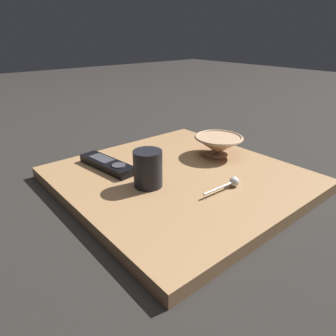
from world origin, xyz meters
name	(u,v)px	position (x,y,z in m)	size (l,w,h in m)	color
ground_plane	(180,184)	(0.00, 0.00, 0.00)	(6.00, 6.00, 0.00)	black
table	(180,179)	(0.00, 0.00, 0.02)	(0.62, 0.61, 0.03)	#936D47
cereal_bowl	(218,145)	(0.03, -0.19, 0.07)	(0.15, 0.15, 0.06)	tan
coffee_mug	(147,168)	(0.00, 0.11, 0.08)	(0.07, 0.07, 0.10)	black
teaspoon	(232,183)	(-0.15, -0.05, 0.05)	(0.03, 0.12, 0.03)	silver
tv_remote_near	(107,164)	(0.17, 0.13, 0.04)	(0.20, 0.08, 0.03)	black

